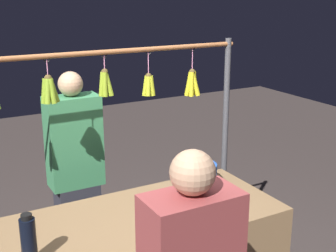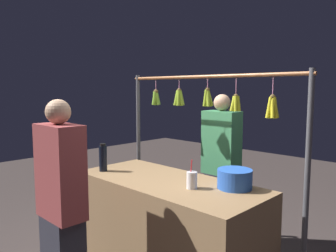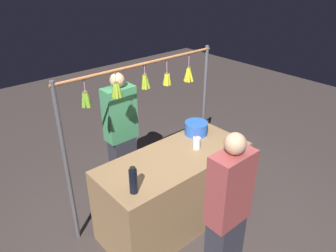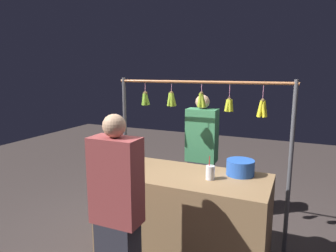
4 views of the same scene
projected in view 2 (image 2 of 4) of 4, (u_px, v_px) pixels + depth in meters
The scene contains 7 objects.
market_counter at pixel (168, 230), 2.92m from camera, with size 1.71×0.75×0.89m, color olive.
display_rack at pixel (205, 130), 3.19m from camera, with size 2.02×0.11×1.83m.
water_bottle at pixel (103, 158), 3.18m from camera, with size 0.08×0.08×0.27m.
blue_bucket at pixel (235, 179), 2.64m from camera, with size 0.27×0.27×0.15m, color blue.
drink_cup at pixel (192, 180), 2.63m from camera, with size 0.09×0.09×0.23m.
vendor_person at pixel (221, 171), 3.58m from camera, with size 0.38×0.21×1.62m.
customer_person at pixel (62, 213), 2.39m from camera, with size 0.38×0.21×1.61m.
Camera 2 is at (-1.96, 2.00, 1.68)m, focal length 35.81 mm.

